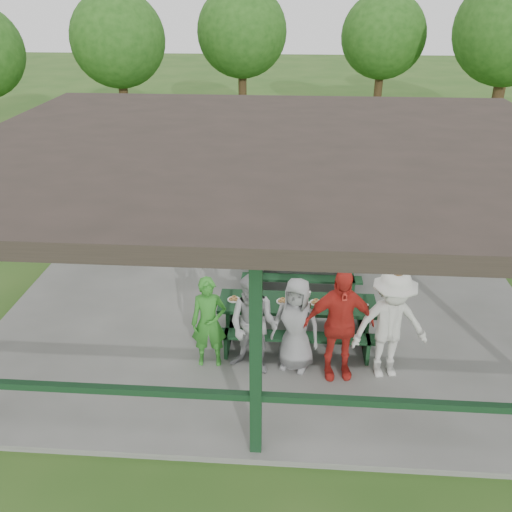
# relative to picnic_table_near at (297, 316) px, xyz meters

# --- Properties ---
(ground) EXTENTS (90.00, 90.00, 0.00)m
(ground) POSITION_rel_picnic_table_near_xyz_m (-0.53, 1.20, -0.58)
(ground) COLOR #295119
(ground) RESTS_ON ground
(concrete_slab) EXTENTS (10.00, 8.00, 0.10)m
(concrete_slab) POSITION_rel_picnic_table_near_xyz_m (-0.53, 1.20, -0.53)
(concrete_slab) COLOR #61615D
(concrete_slab) RESTS_ON ground
(pavilion_structure) EXTENTS (10.60, 8.60, 3.24)m
(pavilion_structure) POSITION_rel_picnic_table_near_xyz_m (-0.53, 1.20, 2.59)
(pavilion_structure) COLOR black
(pavilion_structure) RESTS_ON concrete_slab
(picnic_table_near) EXTENTS (2.70, 1.39, 0.75)m
(picnic_table_near) POSITION_rel_picnic_table_near_xyz_m (0.00, 0.00, 0.00)
(picnic_table_near) COLOR black
(picnic_table_near) RESTS_ON concrete_slab
(picnic_table_far) EXTENTS (2.38, 1.39, 0.75)m
(picnic_table_far) POSITION_rel_picnic_table_near_xyz_m (0.09, 2.00, -0.01)
(picnic_table_far) COLOR black
(picnic_table_far) RESTS_ON concrete_slab
(table_setting) EXTENTS (2.40, 0.45, 0.10)m
(table_setting) POSITION_rel_picnic_table_near_xyz_m (0.32, 0.03, 0.31)
(table_setting) COLOR white
(table_setting) RESTS_ON picnic_table_near
(contestant_green) EXTENTS (0.60, 0.42, 1.57)m
(contestant_green) POSITION_rel_picnic_table_near_xyz_m (-1.41, -0.78, 0.31)
(contestant_green) COLOR #318728
(contestant_green) RESTS_ON concrete_slab
(contestant_grey_left) EXTENTS (1.00, 0.88, 1.71)m
(contestant_grey_left) POSITION_rel_picnic_table_near_xyz_m (-0.69, -0.91, 0.38)
(contestant_grey_left) COLOR #959597
(contestant_grey_left) RESTS_ON concrete_slab
(contestant_grey_mid) EXTENTS (0.90, 0.72, 1.61)m
(contestant_grey_mid) POSITION_rel_picnic_table_near_xyz_m (-0.02, -0.77, 0.33)
(contestant_grey_mid) COLOR gray
(contestant_grey_mid) RESTS_ON concrete_slab
(contestant_red) EXTENTS (1.15, 0.60, 1.88)m
(contestant_red) POSITION_rel_picnic_table_near_xyz_m (0.64, -0.91, 0.46)
(contestant_red) COLOR red
(contestant_red) RESTS_ON concrete_slab
(contestant_white_fedora) EXTENTS (1.31, 0.90, 1.92)m
(contestant_white_fedora) POSITION_rel_picnic_table_near_xyz_m (1.43, -0.87, 0.46)
(contestant_white_fedora) COLOR silver
(contestant_white_fedora) RESTS_ON concrete_slab
(spectator_lblue) EXTENTS (1.48, 0.72, 1.52)m
(spectator_lblue) POSITION_rel_picnic_table_near_xyz_m (-0.73, 2.77, 0.28)
(spectator_lblue) COLOR #7FAAC5
(spectator_lblue) RESTS_ON concrete_slab
(spectator_blue) EXTENTS (0.75, 0.64, 1.73)m
(spectator_blue) POSITION_rel_picnic_table_near_xyz_m (-2.08, 3.38, 0.39)
(spectator_blue) COLOR #4683B6
(spectator_blue) RESTS_ON concrete_slab
(spectator_grey) EXTENTS (0.86, 0.77, 1.47)m
(spectator_grey) POSITION_rel_picnic_table_near_xyz_m (1.14, 2.94, 0.26)
(spectator_grey) COLOR gray
(spectator_grey) RESTS_ON concrete_slab
(pickup_truck) EXTENTS (6.39, 4.55, 1.62)m
(pickup_truck) POSITION_rel_picnic_table_near_xyz_m (0.10, 11.17, 0.23)
(pickup_truck) COLOR silver
(pickup_truck) RESTS_ON ground
(farm_trailer) EXTENTS (4.27, 1.91, 1.49)m
(farm_trailer) POSITION_rel_picnic_table_near_xyz_m (-3.30, 9.23, 0.16)
(farm_trailer) COLOR #1B3695
(farm_trailer) RESTS_ON ground
(tree_far_left) EXTENTS (3.64, 3.64, 5.69)m
(tree_far_left) POSITION_rel_picnic_table_near_xyz_m (-7.06, 14.04, 3.28)
(tree_far_left) COLOR #362615
(tree_far_left) RESTS_ON ground
(tree_left) EXTENTS (3.77, 3.77, 5.89)m
(tree_left) POSITION_rel_picnic_table_near_xyz_m (-2.48, 16.48, 3.41)
(tree_left) COLOR #362615
(tree_left) RESTS_ON ground
(tree_mid) EXTENTS (3.60, 3.60, 5.62)m
(tree_mid) POSITION_rel_picnic_table_near_xyz_m (3.53, 17.27, 3.23)
(tree_mid) COLOR #362615
(tree_mid) RESTS_ON ground
(tree_right) EXTENTS (4.03, 4.03, 6.30)m
(tree_right) POSITION_rel_picnic_table_near_xyz_m (7.62, 14.09, 3.69)
(tree_right) COLOR #362615
(tree_right) RESTS_ON ground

